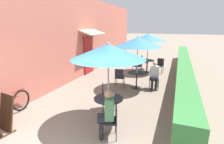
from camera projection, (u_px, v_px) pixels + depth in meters
name	position (u px, v px, depth m)	size (l,w,h in m)	color
cafe_facade_wall	(90.00, 36.00, 10.36)	(0.98, 14.58, 4.20)	#C66B5B
planter_hedge	(183.00, 69.00, 8.97)	(0.60, 13.58, 1.01)	tan
patio_table_near	(109.00, 104.00, 4.96)	(0.83, 0.83, 0.72)	#28282D
patio_umbrella_near	(108.00, 52.00, 4.58)	(2.00, 2.00, 2.29)	#B7B7BC
cafe_chair_near_left	(112.00, 118.00, 4.24)	(0.52, 0.52, 0.87)	#232328
seated_patron_near_left	(107.00, 112.00, 4.20)	(0.49, 0.45, 1.25)	#23232D
cafe_chair_near_right	(106.00, 95.00, 5.70)	(0.52, 0.52, 0.87)	#232328
coffee_cup_near	(113.00, 95.00, 5.01)	(0.07, 0.07, 0.09)	white
patio_table_mid	(137.00, 76.00, 7.68)	(0.83, 0.83, 0.72)	#28282D
patio_umbrella_mid	(138.00, 42.00, 7.29)	(2.00, 2.00, 2.29)	#B7B7BC
cafe_chair_mid_left	(154.00, 77.00, 7.61)	(0.46, 0.46, 0.87)	#232328
seated_patron_mid_left	(154.00, 74.00, 7.46)	(0.38, 0.45, 1.25)	#23232D
cafe_chair_mid_right	(119.00, 76.00, 7.76)	(0.46, 0.46, 0.87)	#232328
coffee_cup_mid	(140.00, 71.00, 7.67)	(0.07, 0.07, 0.09)	teal
patio_table_far	(147.00, 63.00, 10.37)	(0.83, 0.83, 0.72)	#28282D
patio_umbrella_far	(148.00, 37.00, 9.99)	(2.00, 2.00, 2.29)	#B7B7BC
cafe_chair_far_left	(160.00, 65.00, 10.08)	(0.46, 0.46, 0.87)	#232328
cafe_chair_far_right	(143.00, 61.00, 11.11)	(0.52, 0.52, 0.87)	#232328
cafe_chair_far_back	(138.00, 65.00, 9.95)	(0.56, 0.56, 0.87)	#232328
coffee_cup_far	(146.00, 59.00, 10.38)	(0.07, 0.07, 0.09)	teal
bicycle_leaning	(6.00, 107.00, 5.16)	(0.11, 1.80, 0.79)	black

